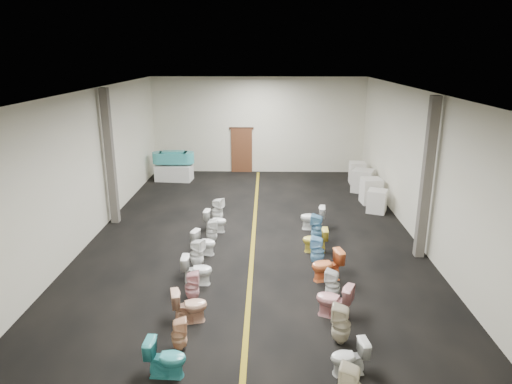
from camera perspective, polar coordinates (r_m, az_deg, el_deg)
floor at (r=14.63m, az=-0.30°, el=-5.27°), size 16.00×16.00×0.00m
ceiling at (r=13.57m, az=-0.33°, el=12.59°), size 16.00×16.00×0.00m
wall_back at (r=21.78m, az=0.30°, el=8.32°), size 10.00×0.00×10.00m
wall_front at (r=6.45m, az=-2.42°, el=-13.80°), size 10.00×0.00×10.00m
wall_left at (r=14.93m, az=-19.90°, el=3.23°), size 0.00×16.00×16.00m
wall_right at (r=14.66m, az=19.64°, el=3.02°), size 0.00×16.00×16.00m
aisle_stripe at (r=14.63m, az=-0.30°, el=-5.26°), size 0.12×15.60×0.01m
back_door at (r=21.96m, az=-1.80°, el=5.21°), size 1.00×0.10×2.10m
door_frame at (r=21.78m, az=-1.83°, el=7.97°), size 1.15×0.08×0.10m
column_left at (r=15.76m, az=-17.79°, el=4.12°), size 0.25×0.25×4.50m
column_right at (r=13.21m, az=20.56°, el=1.45°), size 0.25×0.25×4.50m
display_table at (r=20.93m, az=-10.19°, el=2.40°), size 1.68×0.95×0.71m
bathtub at (r=20.77m, az=-10.30°, el=4.30°), size 1.86×0.70×0.55m
appliance_crate_a at (r=17.03m, az=14.89°, el=-1.11°), size 0.84×0.84×0.83m
appliance_crate_b at (r=17.98m, az=14.17°, el=0.14°), size 0.76×0.76×0.97m
appliance_crate_c at (r=19.42m, az=13.21°, el=1.39°), size 1.08×1.08×0.92m
appliance_crate_d at (r=20.60m, az=12.53°, el=2.36°), size 0.69×0.69×0.95m
toilet_left_0 at (r=8.75m, az=-11.18°, el=-19.67°), size 0.74×0.45×0.74m
toilet_left_1 at (r=9.34m, az=-9.58°, el=-17.16°), size 0.36×0.36×0.68m
toilet_left_2 at (r=10.12m, az=-8.32°, el=-13.88°), size 0.84×0.61×0.77m
toilet_left_3 at (r=10.89m, az=-7.99°, el=-11.59°), size 0.37×0.36×0.74m
toilet_left_4 at (r=11.58m, az=-7.37°, el=-9.64°), size 0.75×0.44×0.76m
toilet_left_5 at (r=12.41m, az=-7.40°, el=-7.62°), size 0.48×0.48×0.81m
toilet_left_6 at (r=13.20m, az=-6.50°, el=-6.28°), size 0.77×0.58×0.70m
toilet_left_7 at (r=13.89m, az=-5.56°, el=-4.93°), size 0.36×0.35×0.75m
toilet_left_8 at (r=14.76m, az=-5.10°, el=-3.62°), size 0.76×0.50×0.73m
toilet_left_9 at (r=15.54m, az=-4.84°, el=-2.28°), size 0.50×0.50×0.85m
toilet_right_1 at (r=8.82m, az=11.56°, el=-19.61°), size 0.72×0.48×0.68m
toilet_right_2 at (r=9.51m, az=10.60°, el=-15.95°), size 0.47×0.46×0.84m
toilet_right_3 at (r=10.31m, az=9.71°, el=-13.20°), size 0.91×0.74×0.81m
toilet_right_4 at (r=10.98m, az=9.54°, el=-11.37°), size 0.44×0.44×0.74m
toilet_right_5 at (r=11.80m, az=8.87°, el=-9.06°), size 0.88×0.63×0.81m
toilet_right_6 at (r=12.54m, az=7.69°, el=-7.32°), size 0.45×0.44×0.83m
toilet_right_7 at (r=13.35m, az=7.41°, el=-5.98°), size 0.73×0.43×0.73m
toilet_right_8 at (r=14.09m, az=7.68°, el=-4.46°), size 0.48×0.48×0.85m
toilet_right_9 at (r=14.99m, az=7.09°, el=-3.20°), size 0.83×0.53×0.80m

